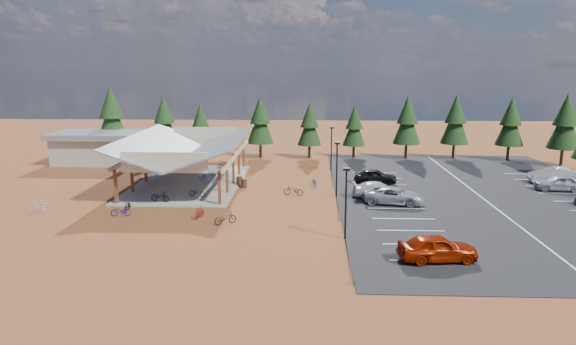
{
  "coord_description": "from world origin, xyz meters",
  "views": [
    {
      "loc": [
        2.36,
        -44.71,
        12.06
      ],
      "look_at": [
        0.45,
        2.65,
        2.14
      ],
      "focal_mm": 32.0,
      "sensor_mm": 36.0,
      "label": 1
    }
  ],
  "objects": [
    {
      "name": "car_2",
      "position": [
        9.95,
        -0.44,
        0.76
      ],
      "size": [
        5.58,
        3.39,
        1.45
      ],
      "primitive_type": "imported",
      "rotation": [
        0.0,
        0.0,
        1.37
      ],
      "color": "#95969D",
      "rests_on": "asphalt_lot"
    },
    {
      "name": "bike_12",
      "position": [
        -4.04,
        -6.84,
        0.49
      ],
      "size": [
        1.88,
        1.6,
        0.97
      ],
      "primitive_type": "imported",
      "rotation": [
        0.0,
        0.0,
        2.19
      ],
      "color": "black",
      "rests_on": "ground"
    },
    {
      "name": "bike_4",
      "position": [
        -7.96,
        1.16,
        0.52
      ],
      "size": [
        1.66,
        0.84,
        0.83
      ],
      "primitive_type": "imported",
      "rotation": [
        0.0,
        0.0,
        1.38
      ],
      "color": "black",
      "rests_on": "concrete_pad"
    },
    {
      "name": "lamp_post_1",
      "position": [
        5.0,
        2.0,
        2.98
      ],
      "size": [
        0.5,
        0.25,
        5.14
      ],
      "color": "black",
      "rests_on": "ground"
    },
    {
      "name": "bike_2",
      "position": [
        -12.8,
        10.81,
        0.56
      ],
      "size": [
        1.85,
        1.01,
        0.92
      ],
      "primitive_type": "imported",
      "rotation": [
        0.0,
        0.0,
        1.33
      ],
      "color": "navy",
      "rests_on": "concrete_pad"
    },
    {
      "name": "concrete_pad",
      "position": [
        -10.0,
        7.0,
        0.05
      ],
      "size": [
        10.6,
        18.6,
        0.1
      ],
      "primitive_type": "cube",
      "color": "gray",
      "rests_on": "ground"
    },
    {
      "name": "ground",
      "position": [
        0.0,
        0.0,
        0.0
      ],
      "size": [
        140.0,
        140.0,
        0.0
      ],
      "primitive_type": "plane",
      "color": "brown",
      "rests_on": "ground"
    },
    {
      "name": "pine_0",
      "position": [
        -23.6,
        21.89,
        5.74
      ],
      "size": [
        4.03,
        4.03,
        9.4
      ],
      "color": "#382314",
      "rests_on": "ground"
    },
    {
      "name": "car_3",
      "position": [
        8.9,
        1.87,
        0.75
      ],
      "size": [
        4.99,
        2.3,
        1.41
      ],
      "primitive_type": "imported",
      "rotation": [
        0.0,
        0.0,
        1.64
      ],
      "color": "silver",
      "rests_on": "asphalt_lot"
    },
    {
      "name": "bike_3",
      "position": [
        -13.21,
        14.74,
        0.56
      ],
      "size": [
        1.55,
        0.49,
        0.92
      ],
      "primitive_type": "imported",
      "rotation": [
        0.0,
        0.0,
        1.53
      ],
      "color": "maroon",
      "rests_on": "concrete_pad"
    },
    {
      "name": "bike_0",
      "position": [
        -10.88,
        -0.8,
        0.58
      ],
      "size": [
        1.95,
        1.17,
        0.97
      ],
      "primitive_type": "imported",
      "rotation": [
        0.0,
        0.0,
        1.27
      ],
      "color": "black",
      "rests_on": "concrete_pad"
    },
    {
      "name": "lamp_post_0",
      "position": [
        5.0,
        -10.0,
        2.98
      ],
      "size": [
        0.5,
        0.25,
        5.14
      ],
      "color": "black",
      "rests_on": "ground"
    },
    {
      "name": "pine_2",
      "position": [
        -11.93,
        22.44,
        4.31
      ],
      "size": [
        3.03,
        3.03,
        7.07
      ],
      "color": "#382314",
      "rests_on": "ground"
    },
    {
      "name": "pine_5",
      "position": [
        8.35,
        22.77,
        4.24
      ],
      "size": [
        2.98,
        2.98,
        6.95
      ],
      "color": "#382314",
      "rests_on": "ground"
    },
    {
      "name": "pine_6",
      "position": [
        15.16,
        22.35,
        5.08
      ],
      "size": [
        3.57,
        3.57,
        8.31
      ],
      "color": "#382314",
      "rests_on": "ground"
    },
    {
      "name": "bike_10",
      "position": [
        -12.87,
        -5.14,
        0.42
      ],
      "size": [
        1.64,
        0.7,
        0.84
      ],
      "primitive_type": "imported",
      "rotation": [
        0.0,
        0.0,
        4.81
      ],
      "color": "navy",
      "rests_on": "ground"
    },
    {
      "name": "car_4",
      "position": [
        9.33,
        7.61,
        0.79
      ],
      "size": [
        4.48,
        2.02,
        1.49
      ],
      "primitive_type": "imported",
      "rotation": [
        0.0,
        0.0,
        1.51
      ],
      "color": "black",
      "rests_on": "asphalt_lot"
    },
    {
      "name": "bike_6",
      "position": [
        -8.2,
        7.81,
        0.6
      ],
      "size": [
        1.99,
        1.07,
        0.99
      ],
      "primitive_type": "imported",
      "rotation": [
        0.0,
        0.0,
        1.8
      ],
      "color": "navy",
      "rests_on": "concrete_pad"
    },
    {
      "name": "bike_5",
      "position": [
        -7.75,
        6.14,
        0.58
      ],
      "size": [
        1.62,
        0.5,
        0.96
      ],
      "primitive_type": "imported",
      "rotation": [
        0.0,
        0.0,
        1.54
      ],
      "color": "gray",
      "rests_on": "concrete_pad"
    },
    {
      "name": "trash_bin_0",
      "position": [
        -4.07,
        5.32,
        0.45
      ],
      "size": [
        0.6,
        0.6,
        0.9
      ],
      "primitive_type": "cylinder",
      "color": "#412A17",
      "rests_on": "ground"
    },
    {
      "name": "bike_1",
      "position": [
        -12.82,
        5.5,
        0.64
      ],
      "size": [
        1.87,
        0.96,
        1.08
      ],
      "primitive_type": "imported",
      "rotation": [
        0.0,
        0.0,
        1.83
      ],
      "color": "gray",
      "rests_on": "concrete_pad"
    },
    {
      "name": "car_0",
      "position": [
        10.48,
        -13.94,
        0.88
      ],
      "size": [
        5.1,
        2.51,
        1.67
      ],
      "primitive_type": "imported",
      "rotation": [
        0.0,
        0.0,
        1.68
      ],
      "color": "#961D02",
      "rests_on": "asphalt_lot"
    },
    {
      "name": "pine_4",
      "position": [
        2.48,
        22.28,
        4.49
      ],
      "size": [
        3.16,
        3.16,
        7.36
      ],
      "color": "#382314",
      "rests_on": "ground"
    },
    {
      "name": "bike_14",
      "position": [
        2.98,
        6.37,
        0.44
      ],
      "size": [
        0.9,
        1.75,
        0.88
      ],
      "primitive_type": "imported",
      "rotation": [
        0.0,
        0.0,
        0.2
      ],
      "color": "navy",
      "rests_on": "ground"
    },
    {
      "name": "bike_7",
      "position": [
        -7.7,
        14.46,
        0.55
      ],
      "size": [
        1.56,
        0.83,
        0.9
      ],
      "primitive_type": "imported",
      "rotation": [
        0.0,
        0.0,
        1.28
      ],
      "color": "maroon",
      "rests_on": "concrete_pad"
    },
    {
      "name": "pine_7",
      "position": [
        21.4,
        22.57,
        5.15
      ],
      "size": [
        3.62,
        3.62,
        8.43
      ],
      "color": "#382314",
      "rests_on": "ground"
    },
    {
      "name": "trash_bin_1",
      "position": [
        -4.68,
        6.29,
        0.45
      ],
      "size": [
        0.6,
        0.6,
        0.9
      ],
      "primitive_type": "cylinder",
      "color": "#412A17",
      "rests_on": "ground"
    },
    {
      "name": "bike_pavilion",
      "position": [
        -10.0,
        7.0,
        3.82
      ],
      "size": [
        11.65,
        19.4,
        4.97
      ],
      "color": "brown",
      "rests_on": "concrete_pad"
    },
    {
      "name": "asphalt_lot",
      "position": [
        18.5,
        3.0,
        0.02
      ],
      "size": [
        27.0,
        44.0,
        0.04
      ],
      "primitive_type": "cube",
      "color": "black",
      "rests_on": "ground"
    },
    {
      "name": "lamp_post_2",
      "position": [
        5.0,
        14.0,
        2.98
      ],
      "size": [
        0.5,
        0.25,
        5.14
      ],
      "color": "black",
      "rests_on": "ground"
    },
    {
      "name": "pine_1",
      "position": [
        -16.71,
        22.22,
        4.98
      ],
      "size": [
        3.5,
        3.5,
        8.15
      ],
      "color": "#382314",
      "rests_on": "ground"
    },
    {
      "name": "car_8",
      "position": [
        26.87,
        5.11,
        0.82
      ],
      "size": [
        4.8,
        2.58,
        1.55
      ],
      "primitive_type": "imported",
      "rotation": [
        0.0,
        0.0,
        -1.74
      ],
      "color": "#A4A8AC",
      "rests_on": "asphalt_lot"
    },
    {
      "name": "outbuilding",
      "position": [
        -24.0,
        18.0,
        2.03
      ],
      "size": [
        11.0,
        7.0,
        3.9
      ],
      "color": "#ADA593",
      "rests_on": "ground"
    },
    {
      "name": "bike_9",
      "position": [
        -20.37,
        -3.98,
        0.51
      ],
      "size": [
        1.75,
        1.14,
        1.02
      ],
      "primitive_type": "imported",
      "rotation": [
        0.0,
        0.0,
        2.0
      ],
      "color": "#9FA2A8",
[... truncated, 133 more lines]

